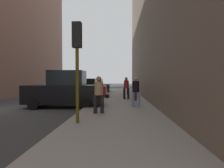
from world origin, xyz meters
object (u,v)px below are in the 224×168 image
at_px(pedestrian_in_red_jacket, 126,87).
at_px(pedestrian_in_jeans, 136,90).
at_px(parked_red_hatchback, 84,89).
at_px(traffic_light, 77,50).
at_px(pedestrian_with_fedora, 126,85).
at_px(rolling_suitcase, 134,96).
at_px(pedestrian_in_tan_coat, 99,93).
at_px(duffel_bag, 107,96).
at_px(parked_dark_green_sedan, 93,86).
at_px(parked_black_suv, 65,91).
at_px(fire_hydrant, 100,95).

xyz_separation_m(pedestrian_in_red_jacket, pedestrian_in_jeans, (0.41, -3.93, 0.00)).
xyz_separation_m(parked_red_hatchback, traffic_light, (1.85, -10.13, 1.91)).
height_order(traffic_light, pedestrian_with_fedora, traffic_light).
bearing_deg(pedestrian_in_jeans, rolling_suitcase, 86.94).
xyz_separation_m(pedestrian_in_red_jacket, rolling_suitcase, (0.58, -0.73, -0.61)).
bearing_deg(pedestrian_in_jeans, pedestrian_in_tan_coat, -133.77).
xyz_separation_m(pedestrian_in_jeans, duffel_bag, (-2.02, 4.93, -0.81)).
bearing_deg(pedestrian_in_jeans, parked_dark_green_sedan, 110.06).
bearing_deg(parked_red_hatchback, parked_black_suv, -90.00).
bearing_deg(parked_red_hatchback, pedestrian_with_fedora, 25.31).
xyz_separation_m(parked_dark_green_sedan, rolling_suitcase, (4.45, -8.52, -0.36)).
distance_m(fire_hydrant, traffic_light, 7.57).
relative_size(pedestrian_in_jeans, rolling_suitcase, 1.64).
distance_m(parked_black_suv, pedestrian_with_fedora, 8.63).
distance_m(pedestrian_with_fedora, pedestrian_in_jeans, 8.23).
bearing_deg(rolling_suitcase, pedestrian_in_red_jacket, 128.64).
relative_size(parked_black_suv, duffel_bag, 10.57).
distance_m(fire_hydrant, pedestrian_in_red_jacket, 2.21).
relative_size(parked_dark_green_sedan, traffic_light, 1.17).
bearing_deg(parked_dark_green_sedan, fire_hydrant, -77.72).
xyz_separation_m(traffic_light, rolling_suitcase, (2.60, 7.00, -2.27)).
xyz_separation_m(fire_hydrant, rolling_suitcase, (2.65, -0.23, -0.01)).
relative_size(pedestrian_in_jeans, pedestrian_in_tan_coat, 1.00).
distance_m(parked_dark_green_sedan, pedestrian_in_jeans, 12.48).
xyz_separation_m(pedestrian_with_fedora, duffel_bag, (-1.74, -3.30, -0.85)).
xyz_separation_m(parked_black_suv, parked_dark_green_sedan, (0.00, 11.15, -0.18)).
bearing_deg(pedestrian_with_fedora, rolling_suitcase, -84.81).
distance_m(pedestrian_in_red_jacket, pedestrian_in_tan_coat, 6.08).
bearing_deg(parked_dark_green_sedan, pedestrian_with_fedora, -41.18).
bearing_deg(pedestrian_in_red_jacket, traffic_light, -104.61).
bearing_deg(pedestrian_in_jeans, pedestrian_with_fedora, 91.99).
bearing_deg(parked_red_hatchback, traffic_light, -79.63).
bearing_deg(parked_red_hatchback, pedestrian_in_red_jacket, -31.88).
height_order(parked_dark_green_sedan, pedestrian_in_jeans, pedestrian_in_jeans).
bearing_deg(pedestrian_in_tan_coat, traffic_light, -106.48).
height_order(fire_hydrant, pedestrian_in_red_jacket, pedestrian_in_red_jacket).
bearing_deg(rolling_suitcase, traffic_light, -110.35).
xyz_separation_m(parked_black_suv, fire_hydrant, (1.80, 2.86, -0.54)).
bearing_deg(parked_dark_green_sedan, pedestrian_in_jeans, -69.94).
relative_size(fire_hydrant, pedestrian_with_fedora, 0.40).
relative_size(parked_dark_green_sedan, pedestrian_in_tan_coat, 2.47).
bearing_deg(pedestrian_in_jeans, parked_black_suv, 172.43).
bearing_deg(pedestrian_with_fedora, traffic_light, -100.09).
bearing_deg(pedestrian_in_tan_coat, parked_dark_green_sedan, 99.93).
bearing_deg(pedestrian_in_jeans, parked_red_hatchback, 124.03).
relative_size(parked_red_hatchback, pedestrian_in_jeans, 2.48).
bearing_deg(pedestrian_in_tan_coat, parked_red_hatchback, 106.10).
bearing_deg(rolling_suitcase, parked_black_suv, -149.38).
xyz_separation_m(parked_dark_green_sedan, pedestrian_in_jeans, (4.28, -11.72, 0.26)).
bearing_deg(parked_black_suv, pedestrian_in_tan_coat, -46.60).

